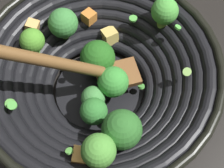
# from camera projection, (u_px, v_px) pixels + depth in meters

# --- Properties ---
(ground_plane) EXTENTS (4.00, 4.00, 0.00)m
(ground_plane) POSITION_uv_depth(u_px,v_px,m) (99.00, 92.00, 0.60)
(ground_plane) COLOR black
(wok) EXTENTS (0.39, 0.43, 0.25)m
(wok) POSITION_uv_depth(u_px,v_px,m) (98.00, 75.00, 0.55)
(wok) COLOR black
(wok) RESTS_ON ground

